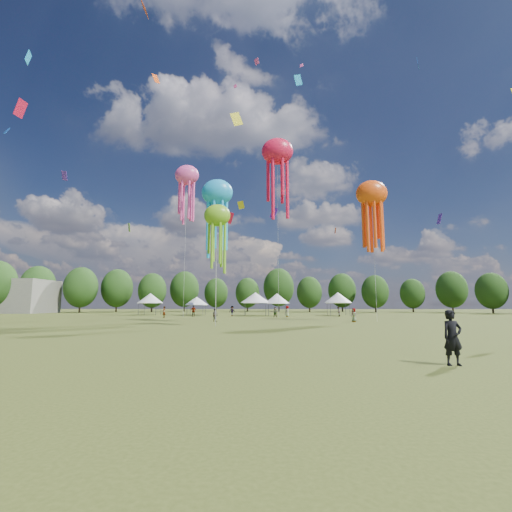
{
  "coord_description": "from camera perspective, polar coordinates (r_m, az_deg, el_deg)",
  "views": [
    {
      "loc": [
        1.11,
        -13.98,
        2.09
      ],
      "look_at": [
        0.25,
        15.0,
        6.0
      ],
      "focal_mm": 25.22,
      "sensor_mm": 36.0,
      "label": 1
    }
  ],
  "objects": [
    {
      "name": "show_kites",
      "position": [
        54.87,
        0.74,
        11.2
      ],
      "size": [
        31.21,
        27.51,
        29.66
      ],
      "color": "#1BA3ED",
      "rests_on": "ground"
    },
    {
      "name": "ground",
      "position": [
        14.18,
        -2.93,
        -16.14
      ],
      "size": [
        300.0,
        300.0,
        0.0
      ],
      "primitive_type": "plane",
      "color": "#384416",
      "rests_on": "ground"
    },
    {
      "name": "treeline",
      "position": [
        76.79,
        -2.03,
        -4.35
      ],
      "size": [
        201.57,
        95.24,
        13.43
      ],
      "color": "#38281C",
      "rests_on": "ground"
    },
    {
      "name": "observer_main",
      "position": [
        14.48,
        28.73,
        -11.26
      ],
      "size": [
        0.75,
        0.55,
        1.9
      ],
      "primitive_type": "imported",
      "rotation": [
        0.0,
        0.0,
        0.14
      ],
      "color": "black",
      "rests_on": "ground"
    },
    {
      "name": "small_kites",
      "position": [
        62.89,
        1.61,
        16.9
      ],
      "size": [
        78.54,
        58.89,
        44.21
      ],
      "color": "#1BA3ED",
      "rests_on": "ground"
    },
    {
      "name": "festival_tents",
      "position": [
        69.84,
        -1.8,
        -6.75
      ],
      "size": [
        42.15,
        9.91,
        4.38
      ],
      "color": "#47474C",
      "rests_on": "ground"
    },
    {
      "name": "spectators_far",
      "position": [
        60.37,
        0.83,
        -8.83
      ],
      "size": [
        29.29,
        22.2,
        1.92
      ],
      "color": "gray",
      "rests_on": "ground"
    },
    {
      "name": "spectator_near",
      "position": [
        44.57,
        -6.51,
        -9.29
      ],
      "size": [
        0.98,
        0.94,
        1.6
      ],
      "primitive_type": "imported",
      "rotation": [
        0.0,
        0.0,
        2.53
      ],
      "color": "gray",
      "rests_on": "ground"
    }
  ]
}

